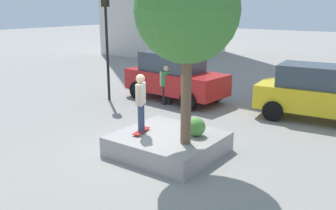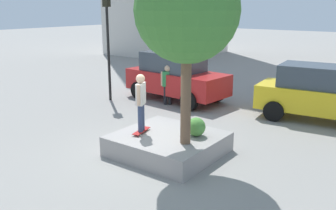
{
  "view_description": "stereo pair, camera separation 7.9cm",
  "coord_description": "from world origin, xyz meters",
  "views": [
    {
      "loc": [
        6.5,
        -7.99,
        4.21
      ],
      "look_at": [
        0.53,
        0.17,
        1.48
      ],
      "focal_mm": 39.1,
      "sensor_mm": 36.0,
      "label": 1
    },
    {
      "loc": [
        6.56,
        -7.94,
        4.21
      ],
      "look_at": [
        0.53,
        0.17,
        1.48
      ],
      "focal_mm": 39.1,
      "sensor_mm": 36.0,
      "label": 2
    }
  ],
  "objects": [
    {
      "name": "skateboard",
      "position": [
        -0.2,
        -0.17,
        0.64
      ],
      "size": [
        0.39,
        0.83,
        0.07
      ],
      "color": "#A51E1E",
      "rests_on": "planter_ledge"
    },
    {
      "name": "planter_ledge",
      "position": [
        0.53,
        0.17,
        0.29
      ],
      "size": [
        2.91,
        2.71,
        0.58
      ],
      "primitive_type": "cube",
      "color": "gray",
      "rests_on": "ground"
    },
    {
      "name": "boxwood_shrub",
      "position": [
        1.25,
        0.57,
        0.86
      ],
      "size": [
        0.55,
        0.55,
        0.55
      ],
      "primitive_type": "sphere",
      "color": "#4C8C3D",
      "rests_on": "planter_ledge"
    },
    {
      "name": "skateboarder",
      "position": [
        -0.2,
        -0.17,
        1.63
      ],
      "size": [
        0.37,
        0.53,
        1.7
      ],
      "color": "navy",
      "rests_on": "skateboard"
    },
    {
      "name": "plaza_tree",
      "position": [
        1.31,
        -0.08,
        4.1
      ],
      "size": [
        2.69,
        2.69,
        4.89
      ],
      "color": "brown",
      "rests_on": "planter_ledge"
    },
    {
      "name": "taxi_cab",
      "position": [
        3.14,
        6.19,
        1.07
      ],
      "size": [
        4.71,
        2.5,
        2.11
      ],
      "color": "gold",
      "rests_on": "ground"
    },
    {
      "name": "sedan_parked",
      "position": [
        -3.01,
        5.54,
        1.12
      ],
      "size": [
        4.91,
        2.57,
        2.21
      ],
      "color": "#B21E1E",
      "rests_on": "ground"
    },
    {
      "name": "traffic_light_median",
      "position": [
        -5.46,
        3.74,
        3.41
      ],
      "size": [
        0.29,
        0.35,
        5.05
      ],
      "color": "black",
      "rests_on": "ground"
    },
    {
      "name": "pedestrian_crossing",
      "position": [
        -2.81,
        4.65,
        1.01
      ],
      "size": [
        0.48,
        0.47,
        1.76
      ],
      "color": "black",
      "rests_on": "ground"
    },
    {
      "name": "ground_plane",
      "position": [
        0.0,
        0.0,
        0.0
      ],
      "size": [
        120.0,
        120.0,
        0.0
      ],
      "primitive_type": "plane",
      "color": "gray"
    }
  ]
}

